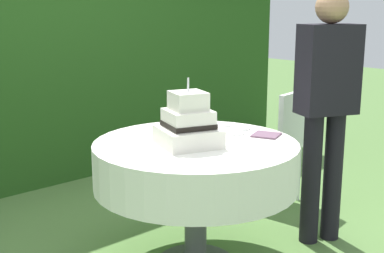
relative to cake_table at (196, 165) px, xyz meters
The scene contains 10 objects.
foliage_hedge 2.14m from the cake_table, 90.00° to the left, with size 5.72×0.43×2.42m, color #234C19.
cake_table is the anchor object (origin of this frame).
wedding_cake 0.26m from the cake_table, 166.54° to the right, with size 0.39×0.39×0.38m.
serving_plate_near 0.39m from the cake_table, 79.96° to the left, with size 0.14×0.14×0.01m, color white.
serving_plate_far 0.46m from the cake_table, ahead, with size 0.11×0.11×0.01m, color white.
serving_plate_left 0.34m from the cake_table, ahead, with size 0.11×0.11×0.01m, color white.
serving_plate_right 0.48m from the cake_table, 26.52° to the left, with size 0.12×0.12×0.01m, color white.
napkin_stack 0.47m from the cake_table, 22.41° to the right, with size 0.15×0.15×0.01m, color #6B4C60.
garden_chair 1.18m from the cake_table, 14.02° to the left, with size 0.46×0.46×0.89m.
standing_person 0.94m from the cake_table, 19.72° to the right, with size 0.41×0.33×1.60m.
Camera 1 is at (-1.96, -2.12, 1.51)m, focal length 49.32 mm.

